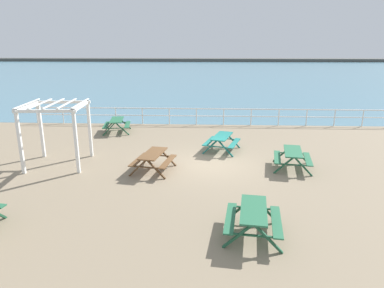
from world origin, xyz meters
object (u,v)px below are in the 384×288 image
object	(u,v)px
picnic_table_near_left	(293,155)
picnic_table_far_right	(117,123)
picnic_table_mid_centre	(153,157)
picnic_table_far_left	(253,215)
picnic_table_near_right	(222,139)
lattice_pergola	(56,119)

from	to	relation	value
picnic_table_near_left	picnic_table_far_right	distance (m)	10.74
picnic_table_mid_centre	picnic_table_far_right	world-z (taller)	same
picnic_table_far_left	picnic_table_mid_centre	bearing A→B (deg)	42.94
picnic_table_near_right	picnic_table_mid_centre	distance (m)	4.15
picnic_table_mid_centre	lattice_pergola	size ratio (longest dim) A/B	0.74
picnic_table_far_left	picnic_table_near_left	bearing A→B (deg)	-15.73
lattice_pergola	picnic_table_mid_centre	bearing A→B (deg)	-13.42
picnic_table_mid_centre	picnic_table_far_right	bearing A→B (deg)	36.31
picnic_table_near_right	lattice_pergola	distance (m)	7.62
picnic_table_near_left	picnic_table_far_right	xyz separation A→B (m)	(-8.99, 5.88, 0.00)
picnic_table_near_left	picnic_table_near_right	size ratio (longest dim) A/B	0.94
picnic_table_mid_centre	picnic_table_near_right	bearing A→B (deg)	-34.70
picnic_table_near_left	picnic_table_near_right	bearing A→B (deg)	60.29
picnic_table_near_right	picnic_table_mid_centre	size ratio (longest dim) A/B	1.05
lattice_pergola	picnic_table_far_left	bearing A→B (deg)	-40.33
picnic_table_near_left	picnic_table_far_right	world-z (taller)	same
picnic_table_far_right	picnic_table_near_right	bearing A→B (deg)	-128.81
picnic_table_near_right	lattice_pergola	bearing A→B (deg)	124.09
picnic_table_near_left	lattice_pergola	distance (m)	10.11
picnic_table_mid_centre	picnic_table_far_left	world-z (taller)	same
picnic_table_near_right	picnic_table_far_left	distance (m)	7.83
picnic_table_far_right	lattice_pergola	distance (m)	6.09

